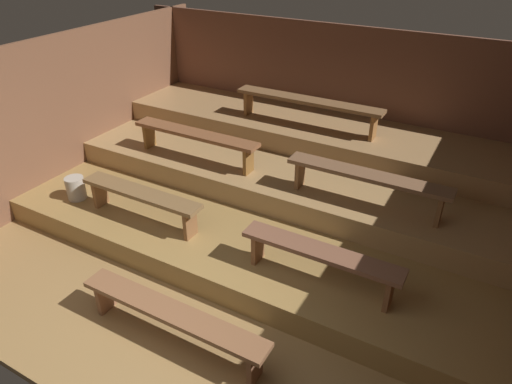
{
  "coord_description": "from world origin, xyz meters",
  "views": [
    {
      "loc": [
        2.4,
        -1.78,
        3.55
      ],
      "look_at": [
        0.0,
        2.49,
        0.65
      ],
      "focal_mm": 32.61,
      "sensor_mm": 36.0,
      "label": 1
    }
  ],
  "objects_px": {
    "bench_middle_left": "(195,137)",
    "bench_middle_right": "(367,179)",
    "bench_floor_center": "(172,316)",
    "bench_upper_center": "(308,103)",
    "pail_lower": "(76,188)",
    "bench_lower_right": "(320,256)",
    "bench_lower_left": "(141,197)"
  },
  "relations": [
    {
      "from": "bench_middle_right",
      "to": "pail_lower",
      "type": "xyz_separation_m",
      "value": [
        -3.52,
        -1.26,
        -0.49
      ]
    },
    {
      "from": "bench_lower_left",
      "to": "bench_lower_right",
      "type": "relative_size",
      "value": 1.0
    },
    {
      "from": "bench_lower_right",
      "to": "bench_middle_right",
      "type": "xyz_separation_m",
      "value": [
        0.05,
        1.22,
        0.31
      ]
    },
    {
      "from": "bench_middle_right",
      "to": "pail_lower",
      "type": "height_order",
      "value": "bench_middle_right"
    },
    {
      "from": "bench_lower_right",
      "to": "bench_upper_center",
      "type": "bearing_deg",
      "value": 117.19
    },
    {
      "from": "bench_middle_left",
      "to": "pail_lower",
      "type": "relative_size",
      "value": 6.27
    },
    {
      "from": "bench_floor_center",
      "to": "bench_upper_center",
      "type": "height_order",
      "value": "bench_upper_center"
    },
    {
      "from": "bench_lower_left",
      "to": "bench_lower_right",
      "type": "xyz_separation_m",
      "value": [
        2.34,
        0.0,
        0.0
      ]
    },
    {
      "from": "pail_lower",
      "to": "bench_lower_right",
      "type": "bearing_deg",
      "value": 0.56
    },
    {
      "from": "bench_middle_right",
      "to": "bench_lower_left",
      "type": "bearing_deg",
      "value": -152.87
    },
    {
      "from": "bench_lower_left",
      "to": "bench_upper_center",
      "type": "relative_size",
      "value": 0.75
    },
    {
      "from": "bench_floor_center",
      "to": "bench_lower_right",
      "type": "distance_m",
      "value": 1.55
    },
    {
      "from": "bench_floor_center",
      "to": "bench_lower_right",
      "type": "height_order",
      "value": "bench_lower_right"
    },
    {
      "from": "pail_lower",
      "to": "bench_middle_right",
      "type": "bearing_deg",
      "value": 19.66
    },
    {
      "from": "bench_upper_center",
      "to": "pail_lower",
      "type": "distance_m",
      "value": 3.42
    },
    {
      "from": "pail_lower",
      "to": "bench_floor_center",
      "type": "bearing_deg",
      "value": -24.34
    },
    {
      "from": "bench_floor_center",
      "to": "bench_middle_left",
      "type": "distance_m",
      "value": 2.83
    },
    {
      "from": "bench_middle_right",
      "to": "bench_floor_center",
      "type": "bearing_deg",
      "value": -113.66
    },
    {
      "from": "bench_lower_left",
      "to": "bench_middle_right",
      "type": "distance_m",
      "value": 2.7
    },
    {
      "from": "bench_middle_left",
      "to": "bench_middle_right",
      "type": "relative_size",
      "value": 1.0
    },
    {
      "from": "bench_floor_center",
      "to": "pail_lower",
      "type": "height_order",
      "value": "pail_lower"
    },
    {
      "from": "bench_floor_center",
      "to": "bench_upper_center",
      "type": "distance_m",
      "value": 3.71
    },
    {
      "from": "bench_upper_center",
      "to": "pail_lower",
      "type": "bearing_deg",
      "value": -132.0
    },
    {
      "from": "bench_middle_left",
      "to": "bench_middle_right",
      "type": "bearing_deg",
      "value": 0.0
    },
    {
      "from": "bench_middle_right",
      "to": "bench_upper_center",
      "type": "height_order",
      "value": "bench_upper_center"
    },
    {
      "from": "bench_lower_right",
      "to": "bench_middle_left",
      "type": "bearing_deg",
      "value": 152.87
    },
    {
      "from": "bench_lower_left",
      "to": "bench_middle_left",
      "type": "xyz_separation_m",
      "value": [
        -0.05,
        1.22,
        0.31
      ]
    },
    {
      "from": "bench_middle_left",
      "to": "bench_upper_center",
      "type": "height_order",
      "value": "bench_upper_center"
    },
    {
      "from": "bench_floor_center",
      "to": "bench_middle_left",
      "type": "relative_size",
      "value": 1.04
    },
    {
      "from": "bench_middle_right",
      "to": "pail_lower",
      "type": "relative_size",
      "value": 6.27
    },
    {
      "from": "bench_upper_center",
      "to": "pail_lower",
      "type": "relative_size",
      "value": 7.2
    },
    {
      "from": "bench_upper_center",
      "to": "bench_lower_left",
      "type": "bearing_deg",
      "value": -114.1
    }
  ]
}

